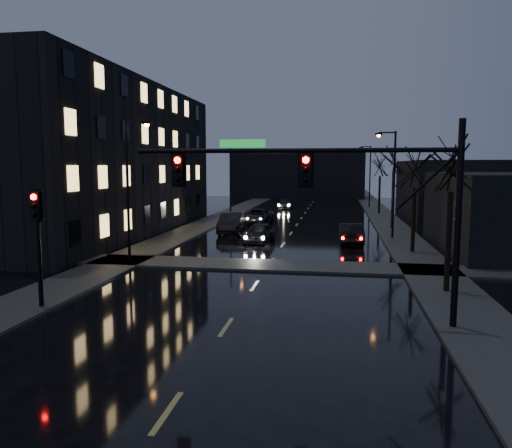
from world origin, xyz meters
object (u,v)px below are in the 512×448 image
at_px(oncoming_car_d, 286,204).
at_px(lead_car, 351,233).
at_px(oncoming_car_c, 258,216).
at_px(oncoming_car_b, 231,223).
at_px(oncoming_car_a, 259,233).

height_order(oncoming_car_d, lead_car, lead_car).
distance_m(oncoming_car_c, oncoming_car_d, 16.77).
bearing_deg(oncoming_car_d, oncoming_car_c, -96.53).
distance_m(oncoming_car_b, oncoming_car_c, 7.03).
bearing_deg(oncoming_car_c, oncoming_car_a, -78.91).
height_order(oncoming_car_b, oncoming_car_c, oncoming_car_b).
relative_size(oncoming_car_b, oncoming_car_d, 1.16).
bearing_deg(oncoming_car_b, oncoming_car_a, -61.06).
bearing_deg(oncoming_car_d, oncoming_car_a, -91.27).
bearing_deg(oncoming_car_c, oncoming_car_b, -97.28).
height_order(oncoming_car_a, oncoming_car_c, oncoming_car_a).
bearing_deg(oncoming_car_b, lead_car, -28.04).
bearing_deg(oncoming_car_c, lead_car, -51.19).
relative_size(oncoming_car_d, lead_car, 0.99).
relative_size(oncoming_car_b, oncoming_car_c, 1.00).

